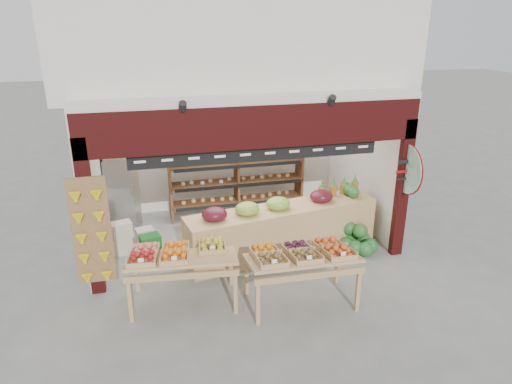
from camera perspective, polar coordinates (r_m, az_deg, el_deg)
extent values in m
plane|color=slate|center=(9.29, -1.34, -6.62)|extent=(60.00, 60.00, 0.00)
cube|color=silver|center=(10.86, -4.11, 5.89)|extent=(5.76, 0.18, 3.00)
cube|color=silver|center=(9.14, -19.63, 1.87)|extent=(0.18, 3.38, 3.00)
cube|color=silver|center=(10.18, 13.36, 4.38)|extent=(0.18, 3.38, 3.00)
cube|color=silver|center=(8.92, -2.38, 12.94)|extent=(5.76, 3.38, 0.12)
cube|color=silver|center=(9.92, -3.88, 20.28)|extent=(6.36, 4.60, 2.40)
cube|color=black|center=(7.41, 0.31, 8.15)|extent=(5.70, 0.14, 0.70)
cube|color=black|center=(7.65, -20.11, -3.18)|extent=(0.22, 0.14, 2.65)
cube|color=black|center=(8.85, 17.80, 0.30)|extent=(0.22, 0.14, 2.65)
cube|color=black|center=(7.55, 0.25, 4.86)|extent=(4.20, 0.05, 0.26)
cylinder|color=white|center=(7.58, 0.86, 6.87)|extent=(0.34, 0.05, 0.34)
cube|color=olive|center=(7.64, -19.86, -4.64)|extent=(0.60, 0.04, 1.80)
cylinder|color=#A3CEB4|center=(8.65, 18.41, 2.74)|extent=(0.04, 0.90, 0.90)
cylinder|color=maroon|center=(8.63, 18.50, 2.69)|extent=(0.01, 0.92, 0.92)
cube|color=brown|center=(10.28, -10.67, 0.66)|extent=(0.05, 0.50, 1.61)
cube|color=brown|center=(10.46, -2.41, 1.36)|extent=(0.05, 0.50, 1.61)
cube|color=brown|center=(10.84, 5.42, 1.99)|extent=(0.05, 0.50, 1.61)
cube|color=brown|center=(10.61, -2.38, -0.95)|extent=(3.02, 0.50, 0.04)
cube|color=brown|center=(10.46, -2.41, 1.36)|extent=(3.02, 0.50, 0.04)
cube|color=brown|center=(10.32, -2.45, 3.73)|extent=(3.02, 0.50, 0.04)
cube|color=brown|center=(10.22, -2.48, 5.62)|extent=(3.02, 0.50, 0.04)
cone|color=olive|center=(10.02, -9.30, 5.89)|extent=(0.32, 0.32, 0.28)
cone|color=olive|center=(10.12, -4.74, 6.23)|extent=(0.32, 0.32, 0.28)
cone|color=olive|center=(10.27, -0.28, 6.52)|extent=(0.32, 0.32, 0.28)
cone|color=olive|center=(10.49, 4.02, 6.77)|extent=(0.32, 0.32, 0.28)
cube|color=silver|center=(10.16, -16.64, 0.28)|extent=(0.82, 0.82, 1.74)
cube|color=beige|center=(9.28, -16.54, -6.34)|extent=(0.47, 0.40, 0.35)
cube|color=beige|center=(9.15, -16.43, -4.52)|extent=(0.43, 0.37, 0.29)
cube|color=#16541B|center=(9.31, -13.08, -6.12)|extent=(0.45, 0.38, 0.29)
cube|color=beige|center=(9.66, -13.72, -5.21)|extent=(0.41, 0.35, 0.27)
cube|color=tan|center=(8.82, 3.33, -4.80)|extent=(3.84, 1.36, 0.94)
ellipsoid|color=#59141E|center=(8.10, -5.20, -2.81)|extent=(0.46, 0.42, 0.25)
ellipsoid|color=#8CB23F|center=(8.30, -1.10, -2.12)|extent=(0.46, 0.42, 0.25)
ellipsoid|color=#8CB23F|center=(8.54, 2.79, -1.46)|extent=(0.46, 0.42, 0.25)
ellipsoid|color=#59141E|center=(8.98, 8.17, -0.54)|extent=(0.46, 0.42, 0.25)
cylinder|color=olive|center=(9.15, 8.22, -0.06)|extent=(0.15, 0.15, 0.22)
cylinder|color=olive|center=(9.29, 9.59, 0.17)|extent=(0.15, 0.15, 0.22)
cylinder|color=olive|center=(9.43, 10.93, 0.40)|extent=(0.15, 0.15, 0.22)
cylinder|color=olive|center=(9.57, 12.22, 0.61)|extent=(0.15, 0.15, 0.22)
cube|color=tan|center=(7.25, -9.18, -8.18)|extent=(1.78, 1.12, 0.25)
cube|color=tan|center=(7.20, -15.44, -13.09)|extent=(0.07, 0.07, 0.69)
cube|color=tan|center=(7.13, -2.58, -12.60)|extent=(0.07, 0.07, 0.69)
cube|color=tan|center=(7.89, -14.72, -9.77)|extent=(0.07, 0.07, 0.69)
cube|color=tan|center=(7.83, -3.14, -9.31)|extent=(0.07, 0.07, 0.69)
cube|color=tan|center=(7.18, 5.70, -8.21)|extent=(1.73, 0.99, 0.25)
cube|color=tan|center=(6.89, 0.21, -13.86)|extent=(0.06, 0.06, 0.70)
cube|color=tan|center=(7.35, 12.61, -12.02)|extent=(0.06, 0.06, 0.70)
cube|color=tan|center=(7.58, -1.21, -10.36)|extent=(0.06, 0.06, 0.70)
cube|color=tan|center=(8.00, 10.11, -8.93)|extent=(0.06, 0.06, 0.70)
sphere|color=#1A501F|center=(9.06, 12.28, -6.82)|extent=(0.30, 0.30, 0.30)
sphere|color=#1A501F|center=(9.20, 14.08, -6.54)|extent=(0.30, 0.30, 0.30)
sphere|color=#1A501F|center=(9.31, 11.43, -5.96)|extent=(0.30, 0.30, 0.30)
sphere|color=#1A501F|center=(9.45, 13.19, -5.71)|extent=(0.30, 0.30, 0.30)
sphere|color=#1A501F|center=(9.14, 12.87, -4.75)|extent=(0.30, 0.30, 0.30)
sphere|color=#1A501F|center=(9.04, 13.48, -6.97)|extent=(0.30, 0.30, 0.30)
sphere|color=#1A501F|center=(9.14, 11.24, -6.47)|extent=(0.30, 0.30, 0.30)
sphere|color=#1A501F|center=(9.21, 11.49, -4.41)|extent=(0.30, 0.30, 0.30)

